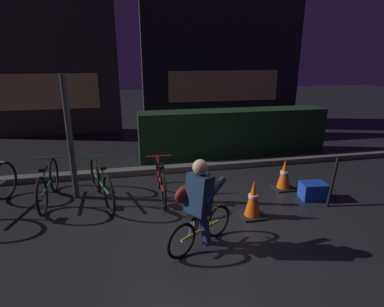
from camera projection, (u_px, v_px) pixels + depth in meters
The scene contains 14 objects.
ground_plane at pixel (187, 220), 4.91m from camera, with size 40.00×40.00×0.00m, color black.
sidewalk_curb at pixel (169, 169), 6.95m from camera, with size 12.00×0.24×0.12m, color #56544F.
hedge_row at pixel (233, 133), 7.98m from camera, with size 4.80×0.70×1.17m, color black.
storefront_left at pixel (46, 55), 9.61m from camera, with size 4.31×0.54×5.00m.
storefront_right at pixel (223, 58), 11.45m from camera, with size 5.94×0.54×4.79m.
street_post at pixel (70, 139), 5.35m from camera, with size 0.10×0.10×2.20m, color #2D2D33.
parked_bike_left_mid at pixel (48, 184), 5.42m from camera, with size 0.46×1.61×0.74m.
parked_bike_center_left at pixel (101, 183), 5.44m from camera, with size 0.57×1.59×0.76m.
parked_bike_center_right at pixel (161, 181), 5.59m from camera, with size 0.46×1.57×0.72m.
traffic_cone_near at pixel (253, 199), 4.93m from camera, with size 0.36×0.36×0.63m.
traffic_cone_far at pixel (284, 175), 5.97m from camera, with size 0.36×0.36×0.60m.
blue_crate at pixel (313, 191), 5.61m from camera, with size 0.44×0.32×0.30m, color #193DB7.
cyclist at pixel (198, 204), 4.05m from camera, with size 1.02×0.69×1.25m.
closed_umbrella at pixel (333, 182), 5.33m from camera, with size 0.05×0.05×0.85m, color black.
Camera 1 is at (-0.82, -4.29, 2.48)m, focal length 29.15 mm.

